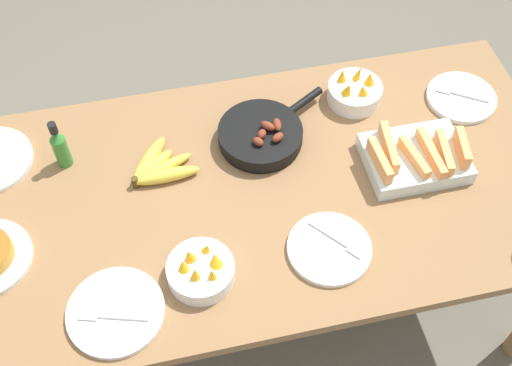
{
  "coord_description": "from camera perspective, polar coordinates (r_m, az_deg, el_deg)",
  "views": [
    {
      "loc": [
        -0.23,
        -1.03,
        2.17
      ],
      "look_at": [
        0.0,
        0.0,
        0.73
      ],
      "focal_mm": 45.0,
      "sensor_mm": 36.0,
      "label": 1
    }
  ],
  "objects": [
    {
      "name": "fruit_bowl_mango",
      "position": [
        1.65,
        -4.94,
        -7.73
      ],
      "size": [
        0.17,
        0.17,
        0.1
      ],
      "color": "white",
      "rests_on": "dining_table"
    },
    {
      "name": "melon_tray",
      "position": [
        1.9,
        13.99,
        2.24
      ],
      "size": [
        0.29,
        0.21,
        0.1
      ],
      "color": "silver",
      "rests_on": "dining_table"
    },
    {
      "name": "ground_plane",
      "position": [
        2.42,
        0.0,
        -10.29
      ],
      "size": [
        14.0,
        14.0,
        0.0
      ],
      "primitive_type": "plane",
      "color": "#666051"
    },
    {
      "name": "dining_table",
      "position": [
        1.88,
        0.0,
        -2.04
      ],
      "size": [
        1.81,
        0.89,
        0.7
      ],
      "color": "olive",
      "rests_on": "ground_plane"
    },
    {
      "name": "empty_plate_near_front",
      "position": [
        1.71,
        6.54,
        -5.82
      ],
      "size": [
        0.22,
        0.22,
        0.02
      ],
      "color": "white",
      "rests_on": "dining_table"
    },
    {
      "name": "fruit_bowl_citrus",
      "position": [
        2.04,
        8.77,
        8.03
      ],
      "size": [
        0.17,
        0.17,
        0.11
      ],
      "color": "white",
      "rests_on": "dining_table"
    },
    {
      "name": "skillet",
      "position": [
        1.9,
        0.5,
        4.3
      ],
      "size": [
        0.35,
        0.27,
        0.08
      ],
      "rotation": [
        0.0,
        0.0,
        0.54
      ],
      "color": "black",
      "rests_on": "dining_table"
    },
    {
      "name": "empty_plate_far_left",
      "position": [
        2.13,
        17.78,
        7.24
      ],
      "size": [
        0.22,
        0.22,
        0.02
      ],
      "color": "white",
      "rests_on": "dining_table"
    },
    {
      "name": "banana_bunch",
      "position": [
        1.86,
        -8.78,
        1.32
      ],
      "size": [
        0.21,
        0.18,
        0.04
      ],
      "color": "gold",
      "rests_on": "dining_table"
    },
    {
      "name": "empty_plate_far_right",
      "position": [
        1.65,
        -12.37,
        -11.13
      ],
      "size": [
        0.24,
        0.24,
        0.02
      ],
      "color": "white",
      "rests_on": "dining_table"
    },
    {
      "name": "hot_sauce_bottle",
      "position": [
        1.9,
        -17.04,
        3.12
      ],
      "size": [
        0.04,
        0.04,
        0.17
      ],
      "color": "#337F2D",
      "rests_on": "dining_table"
    }
  ]
}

